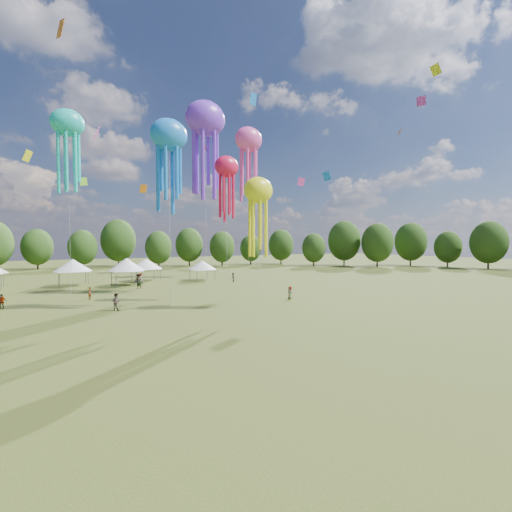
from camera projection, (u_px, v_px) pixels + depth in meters
ground at (482, 422)px, 13.82m from camera, size 300.00×300.00×0.00m
spectator_near at (116, 302)px, 36.21m from camera, size 1.08×1.07×1.76m
spectators_far at (152, 283)px, 52.81m from camera, size 33.34×27.67×1.88m
festival_tents at (103, 265)px, 57.86m from camera, size 37.60×12.86×4.47m
show_kites at (208, 152)px, 52.06m from camera, size 36.37×31.21×29.17m
small_kites at (140, 63)px, 47.30m from camera, size 70.13×55.20×44.21m
treeline at (107, 244)px, 64.69m from camera, size 201.57×95.24×13.43m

